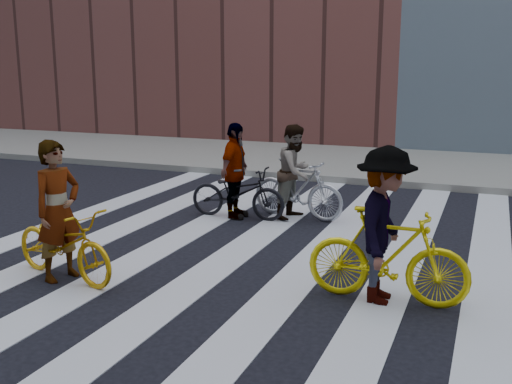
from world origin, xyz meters
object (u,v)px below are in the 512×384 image
Objects in this scene: rider_mid at (295,172)px; rider_rear at (235,171)px; bike_silver_mid at (298,189)px; rider_right at (384,226)px; bike_dark_rear at (238,193)px; bike_yellow_left at (64,244)px; bike_yellow_right at (388,256)px; rider_left at (58,211)px.

rider_rear reaches higher than rider_mid.
rider_right is at bearing -136.38° from bike_silver_mid.
bike_dark_rear is 1.03× the size of rider_rear.
bike_yellow_left is at bearing 166.11° from bike_dark_rear.
rider_mid is at bearing 101.33° from bike_silver_mid.
bike_yellow_right is at bearing -133.48° from rider_rear.
rider_left is (-3.82, -0.72, 0.32)m from bike_yellow_right.
bike_yellow_left is 4.25m from bike_silver_mid.
rider_right is (1.99, -3.15, 0.36)m from bike_silver_mid.
rider_mid reaches higher than bike_dark_rear.
bike_dark_rear is (0.79, 3.49, -0.01)m from bike_yellow_left.
bike_yellow_right is at bearing -135.73° from bike_silver_mid.
rider_mid is (-0.05, 0.00, 0.29)m from bike_silver_mid.
rider_right is (2.04, -3.15, 0.07)m from rider_mid.
rider_right is (2.94, -2.77, 0.43)m from bike_dark_rear.
rider_left is (-0.05, 0.00, 0.41)m from bike_yellow_left.
bike_dark_rear is at bearing 0.21° from rider_left.
bike_yellow_left is at bearing 100.52° from bike_yellow_right.
rider_rear is (-0.05, 0.00, 0.37)m from bike_dark_rear.
rider_left is at bearing 103.73° from bike_yellow_left.
rider_right is at bearing -65.26° from bike_yellow_left.
rider_left is at bearing 167.23° from rider_mid.
bike_silver_mid reaches higher than bike_dark_rear.
rider_right is at bearing -65.41° from rider_left.
rider_left is 3.84m from rider_right.
bike_yellow_left is 0.98× the size of rider_right.
rider_left reaches higher than bike_dark_rear.
rider_rear is (-3.04, 2.77, 0.28)m from bike_yellow_right.
rider_mid is at bearing 32.60° from rider_right.
rider_right is at bearing -133.95° from rider_rear.
bike_silver_mid is at bearing -10.37° from bike_yellow_left.
bike_yellow_left is 1.05× the size of rider_rear.
bike_yellow_right is 1.09× the size of rider_rear.
bike_yellow_right is at bearing -135.09° from rider_mid.
rider_left reaches higher than bike_silver_mid.
bike_dark_rear is 0.38m from rider_rear.
bike_yellow_left is 3.82m from rider_right.
rider_mid is at bearing -10.37° from rider_left.
bike_silver_mid is 0.29m from rider_mid.
bike_yellow_left is 4.24m from rider_mid.
bike_yellow_right is 4.12m from rider_rear.
rider_mid is (1.68, 3.87, 0.35)m from bike_yellow_left.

